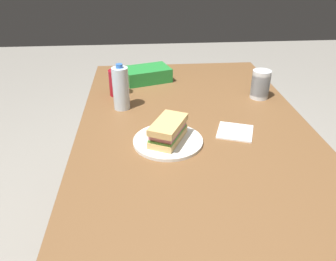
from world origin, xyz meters
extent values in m
plane|color=gray|center=(0.00, 0.00, 0.00)|extent=(8.00, 8.00, 0.00)
cube|color=brown|center=(0.00, 0.00, 0.71)|extent=(1.57, 0.92, 0.04)
cylinder|color=brown|center=(-0.70, -0.38, 0.34)|extent=(0.07, 0.07, 0.69)
cylinder|color=brown|center=(-0.70, 0.38, 0.34)|extent=(0.07, 0.07, 0.69)
cylinder|color=white|center=(0.11, -0.12, 0.73)|extent=(0.25, 0.25, 0.01)
cube|color=#DBB26B|center=(0.11, -0.12, 0.75)|extent=(0.19, 0.16, 0.02)
cube|color=#599E3F|center=(0.11, -0.12, 0.77)|extent=(0.18, 0.15, 0.01)
cube|color=#C6727A|center=(0.11, -0.12, 0.78)|extent=(0.18, 0.14, 0.02)
cube|color=yellow|center=(0.11, -0.12, 0.80)|extent=(0.17, 0.14, 0.01)
cube|color=#DBB26B|center=(0.12, -0.12, 0.81)|extent=(0.19, 0.16, 0.02)
cylinder|color=maroon|center=(-0.35, -0.32, 0.79)|extent=(0.07, 0.07, 0.12)
cube|color=#268C38|center=(-0.52, -0.18, 0.76)|extent=(0.21, 0.26, 0.07)
cylinder|color=silver|center=(-0.20, -0.29, 0.82)|extent=(0.07, 0.07, 0.18)
cylinder|color=blue|center=(-0.20, -0.29, 0.92)|extent=(0.03, 0.03, 0.02)
cylinder|color=silver|center=(-0.26, 0.34, 0.78)|extent=(0.08, 0.08, 0.09)
cylinder|color=silver|center=(-0.26, 0.34, 0.79)|extent=(0.08, 0.08, 0.09)
cylinder|color=silver|center=(-0.26, 0.34, 0.81)|extent=(0.08, 0.08, 0.09)
cube|color=white|center=(0.05, 0.14, 0.73)|extent=(0.17, 0.17, 0.01)
camera|label=1|loc=(1.14, -0.20, 1.36)|focal=35.89mm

